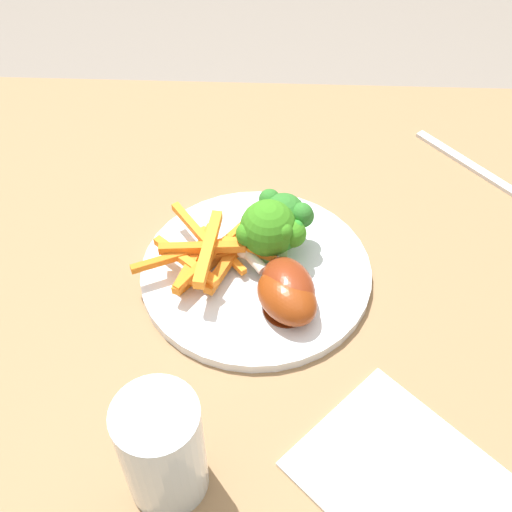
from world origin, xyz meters
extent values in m
cube|color=#8E6B47|center=(0.00, 0.00, 0.69)|extent=(1.05, 0.88, 0.03)
cylinder|color=brown|center=(-0.46, 0.38, 0.34)|extent=(0.06, 0.06, 0.68)
cylinder|color=silver|center=(-0.01, 0.06, 0.71)|extent=(0.25, 0.25, 0.01)
cylinder|color=#7BB25B|center=(0.00, 0.07, 0.73)|extent=(0.02, 0.02, 0.02)
sphere|color=#357E1A|center=(0.00, 0.07, 0.76)|extent=(0.06, 0.06, 0.06)
sphere|color=#357E1A|center=(-0.02, 0.06, 0.76)|extent=(0.03, 0.03, 0.03)
sphere|color=#357E1A|center=(0.02, 0.06, 0.77)|extent=(0.02, 0.02, 0.02)
sphere|color=#357E1A|center=(0.00, 0.10, 0.76)|extent=(0.03, 0.03, 0.03)
sphere|color=#357E1A|center=(0.02, 0.08, 0.76)|extent=(0.03, 0.03, 0.03)
sphere|color=#357E1A|center=(0.03, 0.07, 0.76)|extent=(0.03, 0.03, 0.03)
sphere|color=#357E1A|center=(-0.02, 0.07, 0.76)|extent=(0.02, 0.02, 0.02)
cylinder|color=#78A650|center=(0.01, 0.07, 0.73)|extent=(0.02, 0.02, 0.03)
sphere|color=#278323|center=(0.01, 0.07, 0.76)|extent=(0.04, 0.04, 0.04)
sphere|color=#278323|center=(0.01, 0.06, 0.76)|extent=(0.02, 0.02, 0.02)
sphere|color=#278323|center=(0.03, 0.07, 0.77)|extent=(0.01, 0.01, 0.01)
sphere|color=#278323|center=(0.01, 0.06, 0.77)|extent=(0.02, 0.02, 0.02)
sphere|color=#278323|center=(0.03, 0.07, 0.77)|extent=(0.02, 0.02, 0.02)
sphere|color=#278323|center=(0.02, 0.09, 0.76)|extent=(0.01, 0.01, 0.01)
cylinder|color=#8CAB47|center=(0.02, 0.10, 0.73)|extent=(0.02, 0.02, 0.02)
sphere|color=#2C6F26|center=(0.02, 0.10, 0.76)|extent=(0.05, 0.05, 0.05)
sphere|color=#2C6F26|center=(0.02, 0.08, 0.77)|extent=(0.02, 0.02, 0.02)
sphere|color=#2C6F26|center=(0.04, 0.10, 0.76)|extent=(0.03, 0.03, 0.03)
sphere|color=#2C6F26|center=(0.03, 0.09, 0.77)|extent=(0.02, 0.02, 0.02)
sphere|color=#2C6F26|center=(0.03, 0.09, 0.77)|extent=(0.02, 0.02, 0.02)
sphere|color=#2C6F26|center=(0.00, 0.11, 0.77)|extent=(0.02, 0.02, 0.02)
sphere|color=#2C6F26|center=(0.00, 0.11, 0.76)|extent=(0.02, 0.02, 0.02)
cube|color=orange|center=(-0.06, 0.06, 0.72)|extent=(0.08, 0.09, 0.01)
cube|color=orange|center=(-0.09, 0.09, 0.75)|extent=(0.05, 0.06, 0.01)
cube|color=orange|center=(-0.05, 0.04, 0.73)|extent=(0.04, 0.07, 0.01)
cube|color=orange|center=(-0.05, 0.07, 0.73)|extent=(0.06, 0.07, 0.01)
cube|color=orange|center=(-0.06, 0.05, 0.76)|extent=(0.02, 0.10, 0.01)
cube|color=orange|center=(-0.02, 0.06, 0.74)|extent=(0.06, 0.03, 0.01)
cube|color=orange|center=(-0.06, 0.06, 0.73)|extent=(0.05, 0.08, 0.01)
cube|color=orange|center=(-0.09, 0.04, 0.74)|extent=(0.08, 0.07, 0.01)
cube|color=orange|center=(-0.04, 0.07, 0.74)|extent=(0.07, 0.02, 0.01)
cube|color=orange|center=(-0.05, 0.06, 0.74)|extent=(0.07, 0.03, 0.01)
cube|color=orange|center=(-0.07, 0.04, 0.74)|extent=(0.05, 0.08, 0.01)
cube|color=orange|center=(-0.07, 0.06, 0.75)|extent=(0.09, 0.02, 0.01)
cube|color=orange|center=(-0.08, 0.05, 0.74)|extent=(0.04, 0.10, 0.01)
cube|color=orange|center=(-0.09, 0.05, 0.74)|extent=(0.10, 0.05, 0.01)
cube|color=orange|center=(-0.05, 0.07, 0.74)|extent=(0.07, 0.09, 0.01)
cylinder|color=#5E1E09|center=(0.02, 0.00, 0.72)|extent=(0.05, 0.05, 0.00)
ellipsoid|color=maroon|center=(0.02, 0.00, 0.74)|extent=(0.09, 0.09, 0.04)
cylinder|color=beige|center=(-0.01, 0.05, 0.74)|extent=(0.03, 0.04, 0.01)
sphere|color=silver|center=(-0.02, 0.06, 0.74)|extent=(0.02, 0.02, 0.02)
cylinder|color=#581A0B|center=(0.02, 0.01, 0.72)|extent=(0.05, 0.05, 0.00)
ellipsoid|color=maroon|center=(0.02, 0.01, 0.74)|extent=(0.07, 0.09, 0.04)
cylinder|color=beige|center=(0.00, 0.07, 0.74)|extent=(0.02, 0.04, 0.01)
sphere|color=silver|center=(-0.01, 0.09, 0.74)|extent=(0.02, 0.02, 0.02)
cube|color=silver|center=(0.26, 0.25, 0.71)|extent=(0.13, 0.15, 0.00)
cylinder|color=silver|center=(-0.08, -0.18, 0.77)|extent=(0.07, 0.07, 0.11)
cube|color=white|center=(0.12, -0.17, 0.71)|extent=(0.22, 0.22, 0.00)
camera|label=1|loc=(0.01, -0.41, 1.24)|focal=44.88mm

